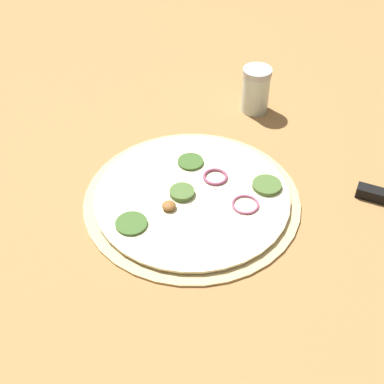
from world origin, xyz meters
TOP-DOWN VIEW (x-y plane):
  - ground_plane at (0.00, 0.00)m, footprint 3.00×3.00m
  - pizza at (0.00, 0.00)m, footprint 0.33×0.33m
  - spice_jar at (0.09, 0.26)m, footprint 0.05×0.05m

SIDE VIEW (x-z plane):
  - ground_plane at x=0.00m, z-range 0.00..0.00m
  - pizza at x=0.00m, z-range -0.01..0.02m
  - spice_jar at x=0.09m, z-range 0.00..0.09m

